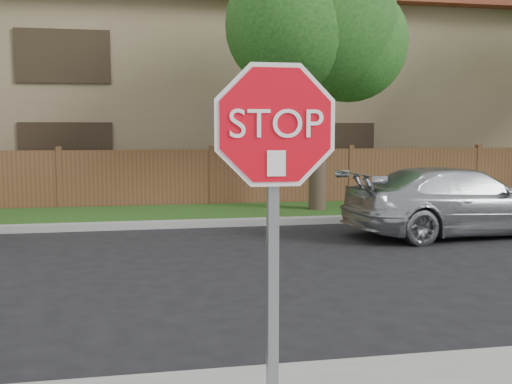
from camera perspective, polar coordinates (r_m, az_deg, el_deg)
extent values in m
plane|color=black|center=(5.66, 9.85, -16.20)|extent=(90.00, 90.00, 0.00)
cube|color=gray|center=(13.34, -2.60, -2.93)|extent=(70.00, 0.30, 0.15)
cube|color=#1E4714|center=(14.96, -3.50, -2.03)|extent=(70.00, 3.00, 0.12)
cube|color=brown|center=(16.46, -4.23, 1.28)|extent=(70.00, 0.12, 1.60)
cube|color=#91795A|center=(21.99, -5.98, 8.16)|extent=(34.00, 8.00, 6.00)
cube|color=brown|center=(22.36, -6.07, 16.51)|extent=(35.20, 9.20, 0.50)
cylinder|color=#382B21|center=(15.24, 5.90, 5.26)|extent=(0.44, 0.44, 3.92)
sphere|color=#174916|center=(15.49, 6.02, 16.20)|extent=(3.80, 3.80, 3.80)
sphere|color=#174916|center=(15.96, 8.86, 13.82)|extent=(3.00, 3.00, 3.00)
sphere|color=#174916|center=(14.85, 3.41, 15.58)|extent=(3.20, 3.20, 3.20)
cube|color=gray|center=(3.65, 1.60, -7.90)|extent=(0.06, 0.06, 2.30)
cylinder|color=white|center=(3.48, 1.87, 6.38)|extent=(1.01, 0.02, 1.01)
cylinder|color=red|center=(3.47, 1.91, 6.39)|extent=(0.93, 0.02, 0.93)
cube|color=white|center=(3.46, 1.95, 2.74)|extent=(0.11, 0.00, 0.15)
imported|color=#ADB0B4|center=(12.77, 18.72, -0.86)|extent=(4.90, 2.36, 1.37)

